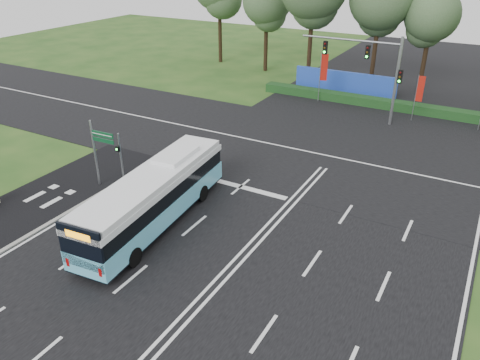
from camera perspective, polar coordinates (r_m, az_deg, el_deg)
name	(u,v)px	position (r m, az deg, el deg)	size (l,w,h in m)	color
ground	(250,244)	(23.39, 1.19, -7.79)	(120.00, 120.00, 0.00)	#214818
road_main	(250,244)	(23.37, 1.19, -7.75)	(20.00, 120.00, 0.04)	black
road_cross	(331,157)	(33.13, 11.04, 2.81)	(120.00, 14.00, 0.05)	black
bike_path	(29,208)	(28.86, -24.37, -3.09)	(5.00, 18.00, 0.06)	black
kerb_strip	(59,218)	(27.11, -21.25, -4.37)	(0.25, 18.00, 0.12)	gray
city_bus	(154,197)	(24.54, -10.40, -2.07)	(3.31, 11.24, 3.18)	#61C1E1
pedestrian_signal	(120,154)	(29.87, -14.42, 3.06)	(0.27, 0.40, 2.99)	gray
street_sign	(98,146)	(28.74, -16.90, 3.93)	(1.64, 0.16, 4.20)	gray
banner_flag_left	(323,70)	(44.22, 10.09, 13.05)	(0.63, 0.27, 4.50)	gray
banner_flag_mid	(419,91)	(41.08, 20.99, 10.07)	(0.57, 0.10, 3.89)	gray
traffic_light_gantry	(375,65)	(39.45, 16.14, 13.32)	(8.41, 0.28, 7.00)	gray
hedge	(378,103)	(44.36, 16.49, 8.99)	(22.00, 1.20, 0.80)	#153B18
blue_hoarding	(345,83)	(47.45, 12.63, 11.48)	(10.00, 0.30, 2.20)	#2247B9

